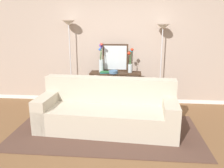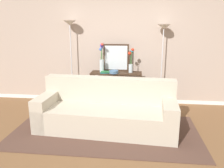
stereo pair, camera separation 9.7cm
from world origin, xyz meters
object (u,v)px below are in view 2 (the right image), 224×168
at_px(book_row_under_console, 107,104).
at_px(vase_short_flowers, 131,62).
at_px(book_stack, 106,72).
at_px(floor_lamp_left, 70,39).
at_px(console_table, 116,83).
at_px(vase_tall_flowers, 102,60).
at_px(floor_lamp_right, 163,43).
at_px(wall_mirror, 116,58).
at_px(fruit_bowl, 114,72).
at_px(couch, 107,112).

bearing_deg(book_row_under_console, vase_short_flowers, 2.90).
relative_size(book_stack, book_row_under_console, 0.45).
bearing_deg(floor_lamp_left, vase_short_flowers, -5.01).
xyz_separation_m(console_table, vase_tall_flowers, (-0.32, -0.01, 0.52)).
distance_m(floor_lamp_left, floor_lamp_right, 2.05).
distance_m(vase_tall_flowers, book_stack, 0.28).
relative_size(wall_mirror, book_stack, 2.62).
bearing_deg(vase_tall_flowers, vase_short_flowers, 2.90).
distance_m(floor_lamp_left, fruit_bowl, 1.23).
bearing_deg(fruit_bowl, wall_mirror, 84.95).
xyz_separation_m(vase_tall_flowers, fruit_bowl, (0.28, -0.11, -0.23)).
bearing_deg(floor_lamp_left, couch, -52.23).
distance_m(floor_lamp_right, vase_short_flowers, 0.79).
bearing_deg(console_table, floor_lamp_left, 172.03).
distance_m(couch, console_table, 1.15).
xyz_separation_m(floor_lamp_right, fruit_bowl, (-1.04, -0.26, -0.60)).
bearing_deg(vase_tall_flowers, wall_mirror, 28.01).
distance_m(floor_lamp_left, wall_mirror, 1.10).
bearing_deg(vase_short_flowers, couch, -108.43).
bearing_deg(floor_lamp_right, floor_lamp_left, 180.00).
distance_m(floor_lamp_right, vase_tall_flowers, 1.37).
distance_m(floor_lamp_right, wall_mirror, 1.07).
relative_size(vase_short_flowers, book_row_under_console, 1.03).
xyz_separation_m(console_table, floor_lamp_left, (-1.05, 0.15, 0.95)).
distance_m(floor_lamp_right, fruit_bowl, 1.23).
bearing_deg(floor_lamp_left, book_stack, -15.99).
bearing_deg(wall_mirror, vase_tall_flowers, -151.99).
height_order(vase_tall_flowers, book_stack, vase_tall_flowers).
distance_m(book_stack, book_row_under_console, 0.77).
bearing_deg(fruit_bowl, vase_tall_flowers, 158.32).
height_order(couch, vase_short_flowers, vase_short_flowers).
xyz_separation_m(vase_short_flowers, book_row_under_console, (-0.52, -0.03, -0.98)).
relative_size(vase_tall_flowers, book_stack, 2.79).
height_order(fruit_bowl, book_stack, fruit_bowl).
height_order(console_table, floor_lamp_left, floor_lamp_left).
distance_m(floor_lamp_left, vase_short_flowers, 1.45).
xyz_separation_m(couch, book_stack, (-0.16, 1.04, 0.51)).
relative_size(couch, vase_short_flowers, 4.64).
bearing_deg(wall_mirror, book_stack, -130.21).
relative_size(couch, console_table, 2.19).
height_order(floor_lamp_right, wall_mirror, floor_lamp_right).
xyz_separation_m(floor_lamp_left, wall_mirror, (1.03, 0.01, -0.40)).
height_order(book_stack, book_row_under_console, book_stack).
bearing_deg(console_table, book_stack, -158.36).
bearing_deg(floor_lamp_left, vase_tall_flowers, -11.81).
relative_size(console_table, wall_mirror, 1.85).
relative_size(console_table, floor_lamp_right, 0.61).
xyz_separation_m(couch, vase_tall_flowers, (-0.26, 1.12, 0.75)).
height_order(floor_lamp_left, book_row_under_console, floor_lamp_left).
relative_size(floor_lamp_right, vase_short_flowers, 3.45).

